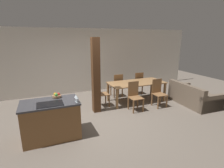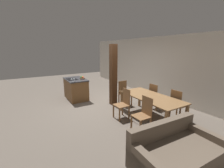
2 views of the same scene
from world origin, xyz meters
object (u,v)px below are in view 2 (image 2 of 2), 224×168
at_px(dining_chair_near_left, 123,103).
at_px(dining_chair_head_end, 124,93).
at_px(couch, 176,154).
at_px(fruit_bowl, 82,78).
at_px(dining_chair_far_right, 178,104).
at_px(kitchen_island, 76,89).
at_px(wine_glass_near, 72,79).
at_px(dining_table, 150,99).
at_px(dining_chair_near_right, 143,114).
at_px(dining_chair_far_left, 155,96).
at_px(timber_post, 113,75).
at_px(wine_glass_middle, 74,78).

relative_size(dining_chair_near_left, dining_chair_head_end, 1.00).
bearing_deg(couch, fruit_bowl, 94.03).
relative_size(dining_chair_far_right, dining_chair_head_end, 1.00).
distance_m(kitchen_island, wine_glass_near, 0.87).
distance_m(dining_table, couch, 2.05).
bearing_deg(dining_chair_near_right, dining_table, 123.48).
relative_size(dining_chair_far_right, couch, 0.55).
bearing_deg(dining_table, dining_chair_near_left, -123.48).
height_order(dining_chair_near_right, dining_chair_head_end, same).
bearing_deg(dining_chair_near_right, couch, -14.88).
relative_size(dining_chair_far_left, couch, 0.55).
xyz_separation_m(fruit_bowl, dining_chair_near_right, (3.38, 0.45, -0.46)).
bearing_deg(wine_glass_near, dining_chair_near_right, 18.68).
distance_m(dining_table, timber_post, 1.78).
distance_m(wine_glass_middle, dining_chair_head_end, 2.05).
height_order(dining_chair_near_right, dining_chair_far_left, same).
distance_m(dining_chair_near_left, dining_chair_far_right, 1.69).
bearing_deg(wine_glass_near, fruit_bowl, 124.24).
bearing_deg(dining_table, dining_chair_head_end, 180.00).
relative_size(dining_table, dining_chair_near_left, 2.20).
relative_size(dining_table, dining_chair_head_end, 2.20).
relative_size(dining_chair_far_left, dining_chair_head_end, 1.00).
xyz_separation_m(fruit_bowl, dining_chair_head_end, (1.51, 1.15, -0.46)).
distance_m(kitchen_island, couch, 4.85).
xyz_separation_m(wine_glass_near, dining_table, (2.53, 1.72, -0.38)).
bearing_deg(dining_chair_near_right, fruit_bowl, -172.48).
relative_size(dining_chair_near_right, dining_chair_head_end, 1.00).
bearing_deg(kitchen_island, wine_glass_near, -28.71).
bearing_deg(wine_glass_middle, dining_chair_near_left, 24.01).
height_order(dining_chair_near_left, dining_chair_far_right, same).
relative_size(fruit_bowl, timber_post, 0.09).
relative_size(kitchen_island, wine_glass_near, 8.04).
bearing_deg(fruit_bowl, timber_post, 32.61).
relative_size(dining_chair_near_left, couch, 0.55).
xyz_separation_m(dining_chair_near_right, dining_chair_far_right, (0.00, 1.41, 0.00)).
relative_size(wine_glass_middle, dining_chair_far_right, 0.17).
distance_m(kitchen_island, dining_chair_far_right, 4.15).
height_order(dining_table, dining_chair_near_left, dining_chair_near_left).
bearing_deg(fruit_bowl, wine_glass_near, -55.76).
bearing_deg(dining_chair_far_right, dining_chair_far_left, 0.00).
relative_size(dining_table, dining_chair_far_right, 2.20).
xyz_separation_m(dining_chair_near_left, timber_post, (-1.20, 0.36, 0.68)).
distance_m(dining_table, dining_chair_near_left, 0.86).
xyz_separation_m(dining_chair_near_right, dining_chair_head_end, (-1.88, 0.70, 0.00)).
bearing_deg(dining_table, couch, -31.03).
relative_size(dining_chair_far_left, dining_chair_far_right, 1.00).
xyz_separation_m(wine_glass_middle, dining_chair_head_end, (1.12, 1.63, -0.54)).
height_order(dining_chair_far_right, couch, dining_chair_far_right).
height_order(dining_chair_near_right, couch, dining_chair_near_right).
distance_m(dining_chair_head_end, couch, 3.32).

